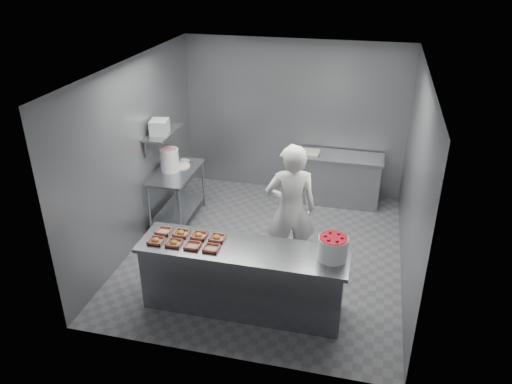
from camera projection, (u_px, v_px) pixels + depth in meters
The scene contains 24 objects.
floor at pixel (266, 251), 7.65m from camera, with size 4.50×4.50×0.00m, color #4C4C51.
ceiling at pixel (268, 67), 6.39m from camera, with size 4.50×4.50×0.00m, color white.
wall_back at pixel (294, 118), 8.98m from camera, with size 4.00×0.04×2.80m, color slate.
wall_left at pixel (136, 154), 7.44m from camera, with size 0.04×4.50×2.80m, color slate.
wall_right at pixel (414, 181), 6.60m from camera, with size 0.04×4.50×2.80m, color slate.
service_counter at pixel (243, 278), 6.27m from camera, with size 2.60×0.70×0.90m.
prep_table at pixel (177, 188), 8.25m from camera, with size 0.60×1.20×0.90m.
back_counter at pixel (338, 179), 8.91m from camera, with size 1.50×0.60×0.90m.
wall_shelf at pixel (163, 133), 7.86m from camera, with size 0.35×0.90×0.03m, color slate.
tray_0 at pixel (156, 240), 6.18m from camera, with size 0.19×0.18×0.06m.
tray_1 at pixel (174, 243), 6.13m from camera, with size 0.19×0.18×0.06m.
tray_2 at pixel (193, 246), 6.08m from camera, with size 0.19×0.18×0.04m.
tray_3 at pixel (211, 248), 6.03m from camera, with size 0.19×0.18×0.04m.
tray_4 at pixel (164, 231), 6.39m from camera, with size 0.19×0.18×0.04m.
tray_5 at pixel (181, 233), 6.34m from camera, with size 0.19×0.18×0.06m.
tray_6 at pixel (199, 235), 6.29m from camera, with size 0.19×0.18×0.06m.
tray_7 at pixel (217, 238), 6.24m from camera, with size 0.19×0.18×0.06m.
worker at pixel (291, 210), 6.81m from camera, with size 0.70×0.46×1.92m, color white.
strawberry_tub at pixel (333, 247), 5.81m from camera, with size 0.35×0.35×0.29m.
glaze_bucket at pixel (170, 159), 8.05m from camera, with size 0.31×0.30×0.46m.
bucket_lid at pixel (181, 166), 8.29m from camera, with size 0.30×0.30×0.02m, color white.
rag at pixel (185, 160), 8.49m from camera, with size 0.14×0.12×0.02m, color #CCB28C.
appliance at pixel (159, 127), 7.71m from camera, with size 0.26×0.30×0.22m, color gray.
paper_stack at pixel (311, 152), 8.80m from camera, with size 0.30×0.22×0.05m, color silver.
Camera 1 is at (1.36, -6.29, 4.23)m, focal length 35.00 mm.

